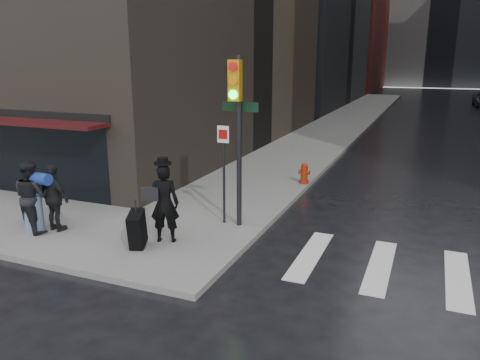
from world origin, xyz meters
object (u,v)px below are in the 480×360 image
object	(u,v)px
man_jeans	(32,196)
fire_hydrant	(304,174)
traffic_light	(236,119)
man_overcoat	(159,207)
man_greycoat	(54,198)

from	to	relation	value
man_jeans	fire_hydrant	bearing A→B (deg)	-110.10
traffic_light	fire_hydrant	bearing A→B (deg)	85.43
man_overcoat	fire_hydrant	distance (m)	7.06
man_jeans	man_greycoat	distance (m)	0.56
man_overcoat	man_greycoat	xyz separation A→B (m)	(-2.94, -0.31, -0.02)
man_overcoat	man_greycoat	bearing A→B (deg)	-14.63
man_overcoat	man_greycoat	world-z (taller)	man_overcoat
man_jeans	fire_hydrant	distance (m)	9.07
man_greycoat	man_overcoat	bearing A→B (deg)	-164.41
man_overcoat	man_jeans	size ratio (longest dim) A/B	1.14
man_greycoat	man_jeans	bearing A→B (deg)	36.73
traffic_light	man_jeans	bearing A→B (deg)	-151.87
man_overcoat	traffic_light	distance (m)	2.95
man_jeans	man_greycoat	size ratio (longest dim) A/B	1.06
traffic_light	fire_hydrant	size ratio (longest dim) A/B	5.92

